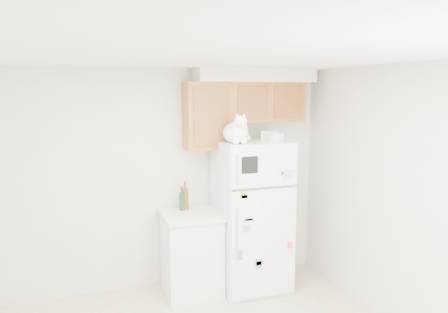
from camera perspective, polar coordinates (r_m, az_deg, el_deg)
name	(u,v)px	position (r m, az deg, el deg)	size (l,w,h in m)	color
room_shell	(218,168)	(3.31, -0.75, -1.53)	(3.84, 4.04, 2.52)	silver
refrigerator	(252,215)	(5.02, 3.61, -7.62)	(0.76, 0.78, 1.70)	white
base_counter	(192,252)	(5.01, -4.26, -12.37)	(0.64, 0.64, 0.92)	white
cat	(237,132)	(4.63, 1.68, 3.26)	(0.32, 0.47, 0.33)	white
storage_box_back	(269,135)	(5.02, 5.85, 2.81)	(0.18, 0.13, 0.10)	white
storage_box_front	(275,137)	(4.89, 6.71, 2.57)	(0.15, 0.11, 0.09)	white
bottle_green	(182,198)	(4.94, -5.52, -5.46)	(0.06, 0.06, 0.27)	#19381E
bottle_amber	(185,195)	(4.96, -5.09, -5.07)	(0.08, 0.08, 0.33)	#593814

